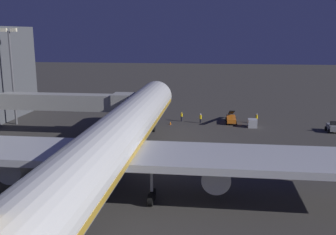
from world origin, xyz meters
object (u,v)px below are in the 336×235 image
Objects in this scene: pushback_tug at (333,127)px; traffic_cone_nose_port at (170,123)px; apron_floodlight_mast at (12,69)px; baggage_container_mid_row at (252,123)px; ground_crew_near_nose_gear at (201,118)px; belt_loader at (231,118)px; ground_crew_under_port_wing at (182,116)px; jet_bridge at (77,102)px; ground_crew_by_belt_loader at (257,118)px; airliner_at_gate at (114,142)px; traffic_cone_nose_starboard at (146,122)px.

pushback_tug reaches higher than traffic_cone_nose_port.
traffic_cone_nose_port is (-27.70, -3.13, -9.64)m from apron_floodlight_mast.
traffic_cone_nose_port is (14.51, -0.34, -0.45)m from baggage_container_mid_row.
belt_loader is at bearing -169.39° from ground_crew_near_nose_gear.
pushback_tug is 26.16m from ground_crew_under_port_wing.
pushback_tug is 1.55× the size of ground_crew_under_port_wing.
jet_bridge is 20.30m from ground_crew_under_port_wing.
apron_floodlight_mast is at bearing 3.78° from baggage_container_mid_row.
ground_crew_near_nose_gear is 10.20m from ground_crew_by_belt_loader.
ground_crew_by_belt_loader is at bearing -21.65° from pushback_tug.
airliner_at_gate is 113.26× the size of traffic_cone_nose_starboard.
ground_crew_under_port_wing is at bearing -10.74° from pushback_tug.
pushback_tug is 13.10m from baggage_container_mid_row.
ground_crew_under_port_wing reaches higher than ground_crew_near_nose_gear.
jet_bridge reaches higher than traffic_cone_nose_port.
belt_loader is at bearing -171.36° from apron_floodlight_mast.
baggage_container_mid_row is at bearing 167.46° from ground_crew_near_nose_gear.
ground_crew_by_belt_loader is at bearing -108.40° from baggage_container_mid_row.
ground_crew_near_nose_gear is (-19.26, -10.99, -4.45)m from jet_bridge.
airliner_at_gate is 2.86× the size of jet_bridge.
belt_loader is at bearing -0.75° from ground_crew_by_belt_loader.
pushback_tug is at bearing 172.39° from baggage_container_mid_row.
ground_crew_by_belt_loader reaches higher than traffic_cone_nose_port.
jet_bridge is 42.27m from pushback_tug.
ground_crew_under_port_wing is 3.40m from traffic_cone_nose_port.
belt_loader is at bearing -169.88° from traffic_cone_nose_starboard.
traffic_cone_nose_starboard is at bearing 9.84° from ground_crew_near_nose_gear.
airliner_at_gate reaches higher than jet_bridge.
belt_loader is 4.46× the size of ground_crew_by_belt_loader.
baggage_container_mid_row is at bearing -162.50° from jet_bridge.
ground_crew_near_nose_gear is (5.58, 1.05, 0.12)m from belt_loader.
apron_floodlight_mast is at bearing 7.65° from traffic_cone_nose_starboard.
traffic_cone_nose_starboard is (6.19, 2.80, -0.70)m from ground_crew_under_port_wing.
ground_crew_by_belt_loader is 1.04× the size of ground_crew_under_port_wing.
ground_crew_under_port_wing is at bearing -0.51° from ground_crew_by_belt_loader.
airliner_at_gate is at bearing 85.89° from traffic_cone_nose_port.
ground_crew_under_port_wing is (12.72, -3.14, 0.25)m from baggage_container_mid_row.
belt_loader reaches higher than baggage_container_mid_row.
belt_loader reaches higher than ground_crew_by_belt_loader.
ground_crew_by_belt_loader is at bearing 179.49° from ground_crew_under_port_wing.
apron_floodlight_mast is 30.88× the size of traffic_cone_nose_port.
airliner_at_gate is 35.47× the size of baggage_container_mid_row.
baggage_container_mid_row is 0.95× the size of ground_crew_by_belt_loader.
ground_crew_by_belt_loader is 3.35× the size of traffic_cone_nose_port.
baggage_container_mid_row reaches higher than traffic_cone_nose_starboard.
apron_floodlight_mast reaches higher than pushback_tug.
belt_loader is 5.68m from ground_crew_near_nose_gear.
pushback_tug is (-41.39, -7.22, -4.64)m from jet_bridge.
apron_floodlight_mast is (13.80, -6.17, 4.50)m from jet_bridge.
airliner_at_gate is 113.26× the size of traffic_cone_nose_port.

